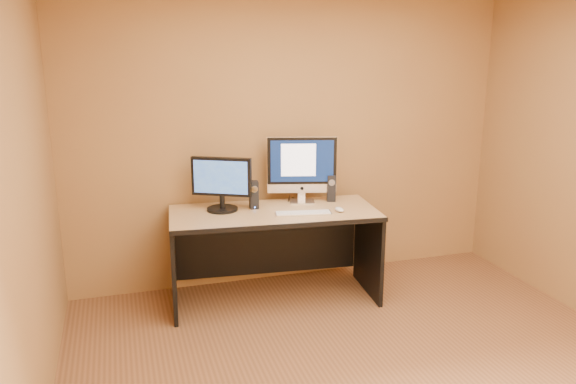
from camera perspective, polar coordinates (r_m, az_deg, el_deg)
name	(u,v)px	position (r m, az deg, el deg)	size (l,w,h in m)	color
walls	(398,192)	(3.23, 11.13, -0.02)	(4.00, 4.00, 2.60)	olive
desk	(274,256)	(4.75, -1.39, -6.51)	(1.70, 0.74, 0.79)	tan
imac	(302,169)	(4.83, 1.45, 2.33)	(0.61, 0.22, 0.58)	silver
second_monitor	(222,184)	(4.62, -6.76, 0.80)	(0.51, 0.25, 0.45)	black
speaker_left	(254,195)	(4.68, -3.48, -0.29)	(0.07, 0.08, 0.23)	black
speaker_right	(331,188)	(4.91, 4.42, 0.40)	(0.07, 0.08, 0.23)	black
keyboard	(303,213)	(4.53, 1.56, -2.15)	(0.46, 0.12, 0.02)	silver
mouse	(339,209)	(4.62, 5.23, -1.77)	(0.06, 0.11, 0.04)	silver
cable_a	(298,201)	(4.92, 0.99, -0.87)	(0.01, 0.01, 0.23)	black
cable_b	(289,199)	(4.98, 0.09, -0.68)	(0.01, 0.01, 0.19)	black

